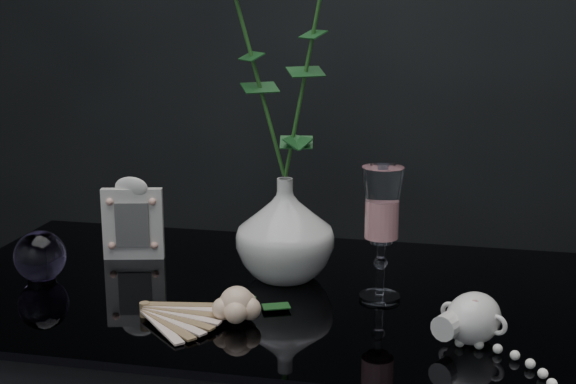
% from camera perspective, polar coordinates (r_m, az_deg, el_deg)
% --- Properties ---
extents(vase, '(0.17, 0.17, 0.16)m').
position_cam_1_polar(vase, '(1.27, -0.22, -2.65)').
color(vase, white).
rests_on(vase, table).
extents(wine_glass, '(0.07, 0.07, 0.20)m').
position_cam_1_polar(wine_glass, '(1.18, 6.65, -3.00)').
color(wine_glass, white).
rests_on(wine_glass, table).
extents(picture_frame, '(0.12, 0.11, 0.14)m').
position_cam_1_polar(picture_frame, '(1.39, -10.99, -1.83)').
color(picture_frame, silver).
rests_on(picture_frame, table).
extents(paperweight, '(0.10, 0.10, 0.08)m').
position_cam_1_polar(paperweight, '(1.33, -17.21, -4.38)').
color(paperweight, '#8870B7').
rests_on(paperweight, table).
extents(paper_fan, '(0.29, 0.26, 0.02)m').
position_cam_1_polar(paper_fan, '(1.16, -10.16, -8.13)').
color(paper_fan, '#FDF0CA').
rests_on(paper_fan, table).
extents(loose_rose, '(0.13, 0.16, 0.05)m').
position_cam_1_polar(loose_rose, '(1.12, -3.66, -7.96)').
color(loose_rose, beige).
rests_on(loose_rose, table).
extents(pearl_jar, '(0.32, 0.33, 0.07)m').
position_cam_1_polar(pearl_jar, '(1.08, 13.04, -8.58)').
color(pearl_jar, white).
rests_on(pearl_jar, table).
extents(roses, '(0.23, 0.11, 0.45)m').
position_cam_1_polar(roses, '(1.22, -0.09, 10.70)').
color(roses, pink).
rests_on(roses, vase).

